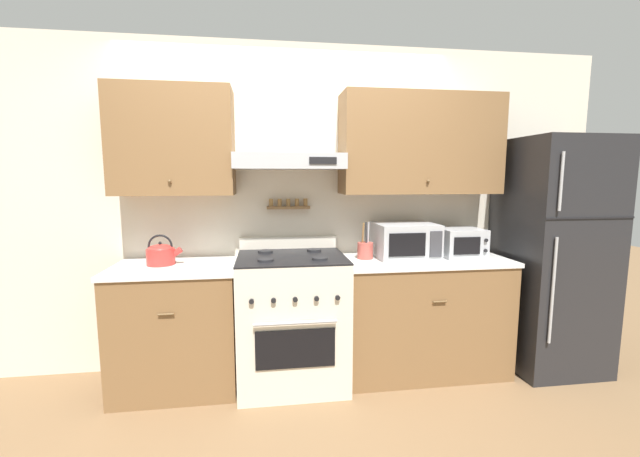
{
  "coord_description": "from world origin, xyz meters",
  "views": [
    {
      "loc": [
        -0.18,
        -2.52,
        1.51
      ],
      "look_at": [
        0.21,
        0.26,
        1.15
      ],
      "focal_mm": 22.0,
      "sensor_mm": 36.0,
      "label": 1
    }
  ],
  "objects_px": {
    "stove_range": "(292,319)",
    "microwave": "(405,240)",
    "tea_kettle": "(161,254)",
    "toaster_oven": "(460,242)",
    "refrigerator": "(551,255)",
    "utensil_crock": "(365,250)"
  },
  "relations": [
    {
      "from": "stove_range",
      "to": "microwave",
      "type": "bearing_deg",
      "value": 5.41
    },
    {
      "from": "tea_kettle",
      "to": "toaster_oven",
      "type": "distance_m",
      "value": 2.25
    },
    {
      "from": "stove_range",
      "to": "refrigerator",
      "type": "relative_size",
      "value": 0.58
    },
    {
      "from": "refrigerator",
      "to": "stove_range",
      "type": "bearing_deg",
      "value": 179.58
    },
    {
      "from": "toaster_oven",
      "to": "tea_kettle",
      "type": "bearing_deg",
      "value": 179.96
    },
    {
      "from": "tea_kettle",
      "to": "toaster_oven",
      "type": "bearing_deg",
      "value": -0.04
    },
    {
      "from": "stove_range",
      "to": "toaster_oven",
      "type": "bearing_deg",
      "value": 2.77
    },
    {
      "from": "microwave",
      "to": "toaster_oven",
      "type": "bearing_deg",
      "value": -2.51
    },
    {
      "from": "microwave",
      "to": "utensil_crock",
      "type": "relative_size",
      "value": 1.63
    },
    {
      "from": "stove_range",
      "to": "tea_kettle",
      "type": "relative_size",
      "value": 4.23
    },
    {
      "from": "utensil_crock",
      "to": "toaster_oven",
      "type": "relative_size",
      "value": 0.85
    },
    {
      "from": "refrigerator",
      "to": "tea_kettle",
      "type": "distance_m",
      "value": 2.99
    },
    {
      "from": "refrigerator",
      "to": "microwave",
      "type": "distance_m",
      "value": 1.2
    },
    {
      "from": "stove_range",
      "to": "microwave",
      "type": "height_order",
      "value": "microwave"
    },
    {
      "from": "microwave",
      "to": "stove_range",
      "type": "bearing_deg",
      "value": -174.59
    },
    {
      "from": "microwave",
      "to": "utensil_crock",
      "type": "distance_m",
      "value": 0.33
    },
    {
      "from": "stove_range",
      "to": "tea_kettle",
      "type": "height_order",
      "value": "tea_kettle"
    },
    {
      "from": "tea_kettle",
      "to": "microwave",
      "type": "distance_m",
      "value": 1.81
    },
    {
      "from": "stove_range",
      "to": "toaster_oven",
      "type": "relative_size",
      "value": 3.21
    },
    {
      "from": "refrigerator",
      "to": "tea_kettle",
      "type": "bearing_deg",
      "value": 178.44
    },
    {
      "from": "utensil_crock",
      "to": "toaster_oven",
      "type": "distance_m",
      "value": 0.77
    },
    {
      "from": "microwave",
      "to": "refrigerator",
      "type": "bearing_deg",
      "value": -4.78
    }
  ]
}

